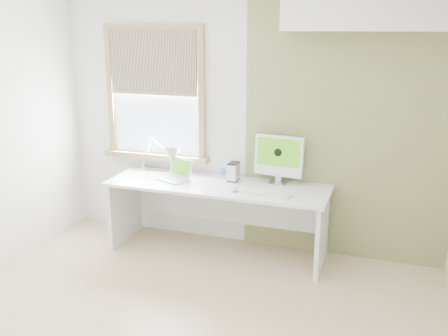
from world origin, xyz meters
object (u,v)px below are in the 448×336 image
at_px(desk, 219,201).
at_px(imac, 279,157).
at_px(desk_lamp, 166,157).
at_px(laptop, 177,174).
at_px(external_drive, 234,172).

bearing_deg(desk, imac, 16.72).
bearing_deg(desk, desk_lamp, 170.75).
xyz_separation_m(laptop, external_drive, (0.56, 0.15, 0.04)).
bearing_deg(imac, laptop, -168.10).
distance_m(external_drive, imac, 0.48).
height_order(desk_lamp, external_drive, desk_lamp).
bearing_deg(desk_lamp, external_drive, 0.19).
xyz_separation_m(external_drive, imac, (0.44, 0.06, 0.18)).
height_order(desk, external_drive, external_drive).
relative_size(desk, external_drive, 11.69).
bearing_deg(imac, desk_lamp, -176.82).
bearing_deg(external_drive, imac, 8.17).
xyz_separation_m(desk, laptop, (-0.44, -0.04, 0.25)).
distance_m(desk_lamp, imac, 1.19).
xyz_separation_m(desk, imac, (0.56, 0.17, 0.46)).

